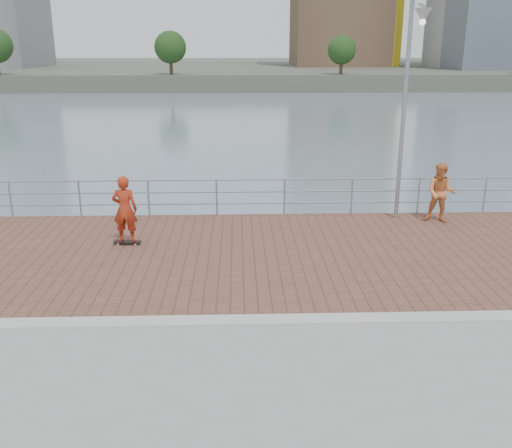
{
  "coord_description": "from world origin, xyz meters",
  "views": [
    {
      "loc": [
        -0.38,
        -9.67,
        5.03
      ],
      "look_at": [
        0.0,
        2.0,
        1.3
      ],
      "focal_mm": 40.0,
      "sensor_mm": 36.0,
      "label": 1
    }
  ],
  "objects_px": {
    "street_lamp": "(412,67)",
    "skateboarder": "(125,209)",
    "bystander": "(441,193)",
    "guardrail": "(251,193)"
  },
  "relations": [
    {
      "from": "street_lamp",
      "to": "skateboarder",
      "type": "relative_size",
      "value": 3.56
    },
    {
      "from": "street_lamp",
      "to": "skateboarder",
      "type": "distance_m",
      "value": 8.51
    },
    {
      "from": "street_lamp",
      "to": "bystander",
      "type": "relative_size",
      "value": 3.53
    },
    {
      "from": "street_lamp",
      "to": "guardrail",
      "type": "bearing_deg",
      "value": 167.62
    },
    {
      "from": "skateboarder",
      "to": "bystander",
      "type": "bearing_deg",
      "value": -165.93
    },
    {
      "from": "bystander",
      "to": "guardrail",
      "type": "bearing_deg",
      "value": -168.52
    },
    {
      "from": "guardrail",
      "to": "skateboarder",
      "type": "bearing_deg",
      "value": -141.26
    },
    {
      "from": "street_lamp",
      "to": "skateboarder",
      "type": "bearing_deg",
      "value": -167.59
    },
    {
      "from": "skateboarder",
      "to": "street_lamp",
      "type": "bearing_deg",
      "value": -164.37
    },
    {
      "from": "skateboarder",
      "to": "bystander",
      "type": "xyz_separation_m",
      "value": [
        8.74,
        1.68,
        -0.08
      ]
    }
  ]
}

